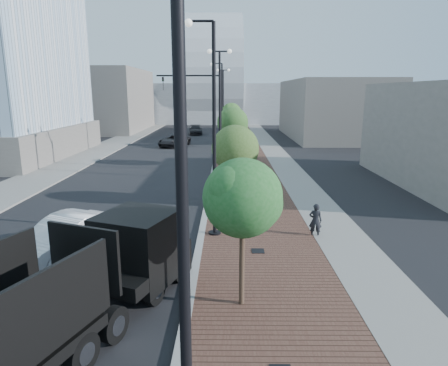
{
  "coord_description": "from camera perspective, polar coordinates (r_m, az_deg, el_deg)",
  "views": [
    {
      "loc": [
        1.17,
        -6.77,
        6.35
      ],
      "look_at": [
        1.0,
        12.0,
        2.0
      ],
      "focal_mm": 31.55,
      "sensor_mm": 36.0,
      "label": 1
    }
  ],
  "objects": [
    {
      "name": "dark_car_far",
      "position": [
        61.04,
        -4.12,
        7.68
      ],
      "size": [
        2.34,
        4.84,
        1.36
      ],
      "primitive_type": "imported",
      "rotation": [
        0.0,
        0.0,
        0.1
      ],
      "color": "black",
      "rests_on": "ground"
    },
    {
      "name": "white_sedan",
      "position": [
        16.66,
        -21.89,
        -7.32
      ],
      "size": [
        3.42,
        5.26,
        1.64
      ],
      "primitive_type": "imported",
      "rotation": [
        0.0,
        0.0,
        -0.37
      ],
      "color": "silver",
      "rests_on": "ground"
    },
    {
      "name": "tree_3",
      "position": [
        45.85,
        1.13,
        10.09
      ],
      "size": [
        2.37,
        2.31,
        5.16
      ],
      "color": "#382619",
      "rests_on": "ground"
    },
    {
      "name": "commercial_block_nw",
      "position": [
        70.06,
        -17.42,
        11.36
      ],
      "size": [
        14.0,
        20.0,
        10.0
      ],
      "primitive_type": "cube",
      "color": "slate",
      "rests_on": "ground"
    },
    {
      "name": "west_sidewalk",
      "position": [
        49.27,
        -16.27,
        5.19
      ],
      "size": [
        4.0,
        140.0,
        0.12
      ],
      "primitive_type": "cube",
      "color": "slate",
      "rests_on": "ground"
    },
    {
      "name": "commercial_block_ne",
      "position": [
        58.72,
        15.4,
        10.29
      ],
      "size": [
        12.0,
        22.0,
        8.0
      ],
      "primitive_type": "cube",
      "color": "#68635D",
      "rests_on": "ground"
    },
    {
      "name": "tree_2",
      "position": [
        33.89,
        1.34,
        8.74
      ],
      "size": [
        2.65,
        2.65,
        5.14
      ],
      "color": "#382619",
      "rests_on": "ground"
    },
    {
      "name": "concrete_strip",
      "position": [
        47.45,
        6.63,
        5.35
      ],
      "size": [
        2.4,
        140.0,
        0.13
      ],
      "primitive_type": "cube",
      "color": "slate",
      "rests_on": "ground"
    },
    {
      "name": "streetlight_0",
      "position": [
        5.04,
        -6.01,
        -4.69
      ],
      "size": [
        1.72,
        0.56,
        9.28
      ],
      "color": "black",
      "rests_on": "ground"
    },
    {
      "name": "traffic_mast",
      "position": [
        31.83,
        -2.17,
        10.58
      ],
      "size": [
        5.09,
        0.2,
        8.0
      ],
      "color": "black",
      "rests_on": "ground"
    },
    {
      "name": "streetlight_2",
      "position": [
        28.81,
        -0.63,
        10.0
      ],
      "size": [
        1.72,
        0.56,
        9.28
      ],
      "color": "black",
      "rests_on": "ground"
    },
    {
      "name": "utility_cover_2",
      "position": [
        26.54,
        3.16,
        -0.53
      ],
      "size": [
        0.5,
        0.5,
        0.02
      ],
      "primitive_type": "cube",
      "color": "black",
      "rests_on": "sidewalk"
    },
    {
      "name": "streetlight_3",
      "position": [
        40.82,
        -0.45,
        10.23
      ],
      "size": [
        1.44,
        0.56,
        9.21
      ],
      "color": "black",
      "rests_on": "ground"
    },
    {
      "name": "streetlight_1",
      "position": [
        16.9,
        -1.81,
        6.22
      ],
      "size": [
        1.44,
        0.56,
        9.21
      ],
      "color": "black",
      "rests_on": "ground"
    },
    {
      "name": "tree_1",
      "position": [
        22.01,
        1.76,
        4.98
      ],
      "size": [
        2.65,
        2.64,
        4.59
      ],
      "color": "#382619",
      "rests_on": "ground"
    },
    {
      "name": "streetlight_4",
      "position": [
        52.79,
        -0.1,
        11.38
      ],
      "size": [
        1.72,
        0.56,
        9.28
      ],
      "color": "black",
      "rests_on": "ground"
    },
    {
      "name": "sidewalk",
      "position": [
        47.25,
        3.35,
        5.37
      ],
      "size": [
        7.0,
        140.0,
        0.12
      ],
      "primitive_type": "cube",
      "color": "#4C2D23",
      "rests_on": "ground"
    },
    {
      "name": "convention_center",
      "position": [
        91.82,
        -1.5,
        12.82
      ],
      "size": [
        50.0,
        30.0,
        50.0
      ],
      "color": "#A1A6AB",
      "rests_on": "ground"
    },
    {
      "name": "pedestrian",
      "position": [
        17.99,
        13.11,
        -5.34
      ],
      "size": [
        0.64,
        0.5,
        1.56
      ],
      "primitive_type": "imported",
      "rotation": [
        0.0,
        0.0,
        2.9
      ],
      "color": "black",
      "rests_on": "ground"
    },
    {
      "name": "dump_truck",
      "position": [
        10.85,
        -22.28,
        -15.92
      ],
      "size": [
        6.69,
        13.21,
        3.01
      ],
      "rotation": [
        0.0,
        0.0,
        -0.36
      ],
      "color": "black",
      "rests_on": "ground"
    },
    {
      "name": "utility_cover_1",
      "position": [
        16.07,
        4.94,
        -9.77
      ],
      "size": [
        0.5,
        0.5,
        0.02
      ],
      "primitive_type": "cube",
      "color": "black",
      "rests_on": "sidewalk"
    },
    {
      "name": "dark_car_mid",
      "position": [
        47.67,
        -7.21,
        6.15
      ],
      "size": [
        3.85,
        5.6,
        1.42
      ],
      "primitive_type": "imported",
      "rotation": [
        0.0,
        0.0,
        -0.32
      ],
      "color": "black",
      "rests_on": "ground"
    },
    {
      "name": "curb",
      "position": [
        47.2,
        -0.91,
        5.4
      ],
      "size": [
        0.3,
        140.0,
        0.14
      ],
      "primitive_type": "cube",
      "color": "gray",
      "rests_on": "ground"
    },
    {
      "name": "tree_0",
      "position": [
        11.2,
        2.94,
        -2.21
      ],
      "size": [
        2.35,
        2.29,
        4.57
      ],
      "color": "#382619",
      "rests_on": "ground"
    }
  ]
}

